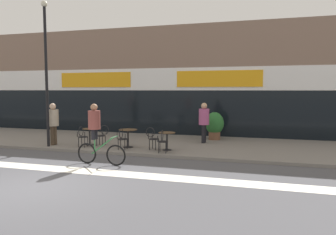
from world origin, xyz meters
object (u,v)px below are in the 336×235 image
at_px(cafe_chair_0_near, 82,135).
at_px(lamp_post, 46,65).
at_px(bistro_table_2, 167,137).
at_px(cafe_chair_1_near, 122,137).
at_px(bistro_table_0, 90,133).
at_px(pedestrian_far_end, 204,119).
at_px(cafe_chair_2_near, 163,140).
at_px(cafe_chair_0_side, 102,134).
at_px(cafe_chair_2_side, 152,137).
at_px(cyclist_1, 96,131).
at_px(bistro_table_1, 128,134).
at_px(pedestrian_near_end, 53,120).
at_px(planter_pot, 215,125).

bearing_deg(cafe_chair_0_near, lamp_post, 93.47).
xyz_separation_m(bistro_table_2, cafe_chair_1_near, (-1.76, -0.46, 0.00)).
height_order(bistro_table_0, pedestrian_far_end, pedestrian_far_end).
distance_m(cafe_chair_2_near, lamp_post, 5.96).
height_order(bistro_table_0, cafe_chair_0_near, cafe_chair_0_near).
bearing_deg(cafe_chair_0_near, pedestrian_far_end, -64.24).
xyz_separation_m(cafe_chair_0_near, cafe_chair_2_near, (3.64, -0.24, 0.00)).
distance_m(bistro_table_2, cafe_chair_2_near, 0.63).
bearing_deg(cafe_chair_0_side, pedestrian_far_end, -156.81).
distance_m(cafe_chair_2_side, cyclist_1, 2.87).
bearing_deg(bistro_table_1, pedestrian_near_end, -174.39).
height_order(cafe_chair_1_near, pedestrian_far_end, pedestrian_far_end).
height_order(cafe_chair_0_near, lamp_post, lamp_post).
relative_size(bistro_table_2, pedestrian_far_end, 0.39).
height_order(lamp_post, pedestrian_near_end, lamp_post).
relative_size(lamp_post, pedestrian_far_end, 3.33).
bearing_deg(cafe_chair_0_side, bistro_table_1, 173.42).
bearing_deg(pedestrian_far_end, planter_pot, 79.22).
relative_size(cafe_chair_0_near, cafe_chair_2_side, 1.00).
bearing_deg(planter_pot, pedestrian_far_end, -106.01).
bearing_deg(cyclist_1, cafe_chair_0_near, 132.38).
bearing_deg(cyclist_1, cafe_chair_0_side, 115.83).
height_order(bistro_table_0, cafe_chair_1_near, cafe_chair_1_near).
relative_size(planter_pot, cyclist_1, 0.65).
height_order(planter_pot, pedestrian_far_end, pedestrian_far_end).
distance_m(cafe_chair_0_near, cafe_chair_1_near, 1.87).
bearing_deg(cafe_chair_1_near, cafe_chair_0_near, 83.07).
relative_size(bistro_table_2, cafe_chair_0_side, 0.81).
xyz_separation_m(bistro_table_2, cyclist_1, (-1.73, -2.58, 0.52)).
bearing_deg(lamp_post, cafe_chair_2_near, -0.54).
height_order(cyclist_1, pedestrian_near_end, cyclist_1).
relative_size(bistro_table_0, pedestrian_far_end, 0.40).
bearing_deg(cafe_chair_0_side, cafe_chair_1_near, 147.58).
distance_m(bistro_table_0, lamp_post, 3.43).
bearing_deg(cafe_chair_0_near, bistro_table_2, -87.36).
bearing_deg(bistro_table_2, bistro_table_0, 176.28).
bearing_deg(bistro_table_1, cafe_chair_2_side, -7.54).
relative_size(bistro_table_0, cafe_chair_2_near, 0.81).
bearing_deg(cafe_chair_2_side, pedestrian_far_end, 60.60).
bearing_deg(cafe_chair_2_side, cafe_chair_0_near, -164.37).
distance_m(bistro_table_1, planter_pot, 4.52).
xyz_separation_m(bistro_table_1, cafe_chair_0_near, (-1.86, -0.55, -0.03)).
height_order(cyclist_1, pedestrian_far_end, cyclist_1).
relative_size(cafe_chair_2_side, pedestrian_far_end, 0.49).
xyz_separation_m(cafe_chair_0_near, cafe_chair_1_near, (1.87, -0.07, 0.00)).
relative_size(cafe_chair_0_side, cafe_chair_2_near, 1.00).
bearing_deg(bistro_table_0, cafe_chair_0_near, -89.58).
bearing_deg(planter_pot, cafe_chair_0_near, -143.26).
bearing_deg(bistro_table_1, cafe_chair_0_side, 176.37).
height_order(cafe_chair_1_near, lamp_post, lamp_post).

